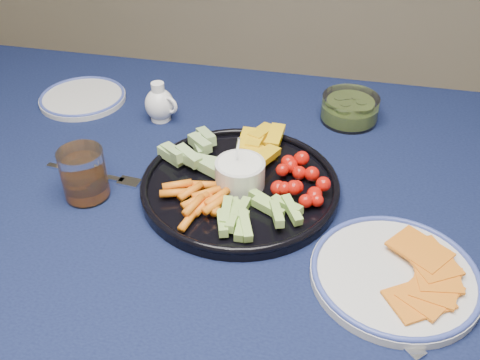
% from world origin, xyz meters
% --- Properties ---
extents(dining_table, '(1.67, 1.07, 0.75)m').
position_xyz_m(dining_table, '(0.00, 0.00, 0.66)').
color(dining_table, '#4E2D1A').
rests_on(dining_table, ground).
extents(crudite_platter, '(0.34, 0.34, 0.11)m').
position_xyz_m(crudite_platter, '(-0.01, 0.06, 0.77)').
color(crudite_platter, black).
rests_on(crudite_platter, dining_table).
extents(creamer_pitcher, '(0.08, 0.06, 0.08)m').
position_xyz_m(creamer_pitcher, '(-0.22, 0.26, 0.78)').
color(creamer_pitcher, white).
rests_on(creamer_pitcher, dining_table).
extents(pickle_bowl, '(0.12, 0.12, 0.05)m').
position_xyz_m(pickle_bowl, '(0.16, 0.34, 0.77)').
color(pickle_bowl, white).
rests_on(pickle_bowl, dining_table).
extents(cheese_plate, '(0.24, 0.24, 0.03)m').
position_xyz_m(cheese_plate, '(0.25, -0.09, 0.76)').
color(cheese_plate, silver).
rests_on(cheese_plate, dining_table).
extents(juice_tumbler, '(0.08, 0.08, 0.09)m').
position_xyz_m(juice_tumbler, '(-0.26, -0.01, 0.79)').
color(juice_tumbler, white).
rests_on(juice_tumbler, dining_table).
extents(fork_left, '(0.19, 0.04, 0.00)m').
position_xyz_m(fork_left, '(-0.26, 0.04, 0.75)').
color(fork_left, silver).
rests_on(fork_left, dining_table).
extents(fork_right, '(0.12, 0.12, 0.00)m').
position_xyz_m(fork_right, '(0.24, -0.18, 0.75)').
color(fork_right, silver).
rests_on(fork_right, dining_table).
extents(side_plate_extra, '(0.19, 0.19, 0.02)m').
position_xyz_m(side_plate_extra, '(-0.42, 0.30, 0.75)').
color(side_plate_extra, silver).
rests_on(side_plate_extra, dining_table).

